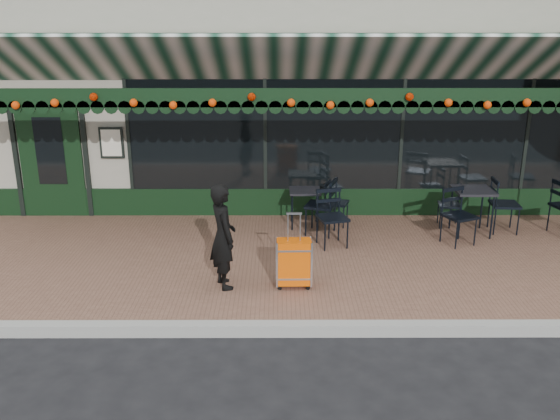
{
  "coord_description": "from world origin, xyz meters",
  "views": [
    {
      "loc": [
        -0.77,
        -6.31,
        3.57
      ],
      "look_at": [
        -0.75,
        1.6,
        1.01
      ],
      "focal_mm": 38.0,
      "sensor_mm": 36.0,
      "label": 1
    }
  ],
  "objects_px": {
    "suitcase": "(294,263)",
    "chair_a_front": "(459,217)",
    "chair_a_left": "(449,205)",
    "chair_b_front": "(332,218)",
    "chair_b_left": "(321,206)",
    "woman": "(223,236)",
    "cafe_table_b": "(305,194)",
    "cafe_table_a": "(473,194)",
    "chair_b_right": "(337,203)",
    "chair_a_right": "(505,205)"
  },
  "relations": [
    {
      "from": "suitcase",
      "to": "chair_a_front",
      "type": "distance_m",
      "value": 3.09
    },
    {
      "from": "chair_a_left",
      "to": "chair_b_front",
      "type": "height_order",
      "value": "chair_b_front"
    },
    {
      "from": "chair_a_left",
      "to": "chair_b_left",
      "type": "bearing_deg",
      "value": -72.86
    },
    {
      "from": "chair_a_front",
      "to": "chair_b_left",
      "type": "distance_m",
      "value": 2.21
    },
    {
      "from": "woman",
      "to": "chair_b_left",
      "type": "bearing_deg",
      "value": -57.05
    },
    {
      "from": "chair_a_front",
      "to": "chair_a_left",
      "type": "bearing_deg",
      "value": 60.48
    },
    {
      "from": "cafe_table_b",
      "to": "chair_a_front",
      "type": "height_order",
      "value": "chair_a_front"
    },
    {
      "from": "cafe_table_a",
      "to": "chair_a_front",
      "type": "xyz_separation_m",
      "value": [
        -0.34,
        -0.47,
        -0.24
      ]
    },
    {
      "from": "cafe_table_b",
      "to": "woman",
      "type": "bearing_deg",
      "value": -115.95
    },
    {
      "from": "chair_a_left",
      "to": "chair_a_front",
      "type": "distance_m",
      "value": 0.84
    },
    {
      "from": "chair_a_front",
      "to": "chair_b_front",
      "type": "relative_size",
      "value": 1.0
    },
    {
      "from": "chair_b_front",
      "to": "chair_b_left",
      "type": "bearing_deg",
      "value": 88.57
    },
    {
      "from": "chair_b_right",
      "to": "chair_b_front",
      "type": "bearing_deg",
      "value": -171.44
    },
    {
      "from": "woman",
      "to": "cafe_table_a",
      "type": "distance_m",
      "value": 4.41
    },
    {
      "from": "suitcase",
      "to": "chair_a_front",
      "type": "height_order",
      "value": "suitcase"
    },
    {
      "from": "chair_a_front",
      "to": "cafe_table_b",
      "type": "bearing_deg",
      "value": 136.02
    },
    {
      "from": "suitcase",
      "to": "chair_b_front",
      "type": "bearing_deg",
      "value": 65.94
    },
    {
      "from": "suitcase",
      "to": "chair_a_left",
      "type": "distance_m",
      "value": 3.66
    },
    {
      "from": "woman",
      "to": "chair_a_left",
      "type": "height_order",
      "value": "woman"
    },
    {
      "from": "suitcase",
      "to": "chair_b_front",
      "type": "height_order",
      "value": "suitcase"
    },
    {
      "from": "cafe_table_b",
      "to": "chair_a_front",
      "type": "xyz_separation_m",
      "value": [
        2.4,
        -0.87,
        -0.13
      ]
    },
    {
      "from": "suitcase",
      "to": "cafe_table_a",
      "type": "xyz_separation_m",
      "value": [
        2.99,
        2.06,
        0.34
      ]
    },
    {
      "from": "suitcase",
      "to": "chair_a_left",
      "type": "bearing_deg",
      "value": 40.62
    },
    {
      "from": "woman",
      "to": "chair_a_right",
      "type": "relative_size",
      "value": 1.53
    },
    {
      "from": "suitcase",
      "to": "cafe_table_b",
      "type": "bearing_deg",
      "value": 83.13
    },
    {
      "from": "cafe_table_a",
      "to": "chair_a_left",
      "type": "height_order",
      "value": "cafe_table_a"
    },
    {
      "from": "suitcase",
      "to": "chair_a_right",
      "type": "bearing_deg",
      "value": 30.2
    },
    {
      "from": "suitcase",
      "to": "chair_a_left",
      "type": "relative_size",
      "value": 1.37
    },
    {
      "from": "chair_b_front",
      "to": "cafe_table_a",
      "type": "bearing_deg",
      "value": -2.62
    },
    {
      "from": "cafe_table_a",
      "to": "chair_b_left",
      "type": "relative_size",
      "value": 0.8
    },
    {
      "from": "chair_b_right",
      "to": "chair_a_right",
      "type": "bearing_deg",
      "value": -79.27
    },
    {
      "from": "suitcase",
      "to": "chair_a_right",
      "type": "relative_size",
      "value": 1.12
    },
    {
      "from": "chair_a_front",
      "to": "chair_b_front",
      "type": "height_order",
      "value": "chair_b_front"
    },
    {
      "from": "chair_a_front",
      "to": "suitcase",
      "type": "bearing_deg",
      "value": -173.09
    },
    {
      "from": "woman",
      "to": "chair_b_front",
      "type": "bearing_deg",
      "value": -68.86
    },
    {
      "from": "cafe_table_a",
      "to": "chair_a_front",
      "type": "height_order",
      "value": "chair_a_front"
    },
    {
      "from": "woman",
      "to": "chair_b_right",
      "type": "height_order",
      "value": "woman"
    },
    {
      "from": "suitcase",
      "to": "chair_b_left",
      "type": "height_order",
      "value": "suitcase"
    },
    {
      "from": "woman",
      "to": "cafe_table_a",
      "type": "relative_size",
      "value": 1.84
    },
    {
      "from": "cafe_table_b",
      "to": "cafe_table_a",
      "type": "bearing_deg",
      "value": -8.29
    },
    {
      "from": "cafe_table_b",
      "to": "chair_b_front",
      "type": "distance_m",
      "value": 1.03
    },
    {
      "from": "woman",
      "to": "cafe_table_a",
      "type": "height_order",
      "value": "woman"
    },
    {
      "from": "cafe_table_a",
      "to": "chair_b_front",
      "type": "bearing_deg",
      "value": -166.81
    },
    {
      "from": "woman",
      "to": "chair_a_right",
      "type": "distance_m",
      "value": 5.0
    },
    {
      "from": "woman",
      "to": "chair_b_front",
      "type": "distance_m",
      "value": 2.17
    },
    {
      "from": "woman",
      "to": "chair_b_right",
      "type": "relative_size",
      "value": 1.83
    },
    {
      "from": "cafe_table_a",
      "to": "chair_a_right",
      "type": "relative_size",
      "value": 0.83
    },
    {
      "from": "chair_a_front",
      "to": "chair_b_left",
      "type": "height_order",
      "value": "chair_b_left"
    },
    {
      "from": "suitcase",
      "to": "cafe_table_a",
      "type": "height_order",
      "value": "suitcase"
    },
    {
      "from": "cafe_table_b",
      "to": "chair_a_right",
      "type": "distance_m",
      "value": 3.34
    }
  ]
}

